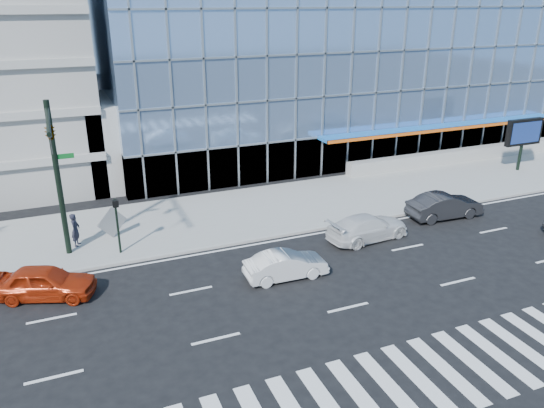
{
  "coord_description": "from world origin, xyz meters",
  "views": [
    {
      "loc": [
        -10.64,
        -21.15,
        12.61
      ],
      "look_at": [
        -0.72,
        3.0,
        2.45
      ],
      "focal_mm": 35.0,
      "sensor_mm": 36.0,
      "label": 1
    }
  ],
  "objects_px": {
    "white_suv": "(368,227)",
    "red_sedan": "(45,282)",
    "ped_signal_post": "(117,218)",
    "marquee_sign": "(524,133)",
    "pedestrian": "(75,230)",
    "tilted_panel": "(112,222)",
    "traffic_signal": "(53,148)",
    "dark_sedan": "(445,206)",
    "white_sedan": "(286,265)"
  },
  "relations": [
    {
      "from": "white_sedan",
      "to": "dark_sedan",
      "type": "distance_m",
      "value": 12.42
    },
    {
      "from": "traffic_signal",
      "to": "white_suv",
      "type": "relative_size",
      "value": 1.63
    },
    {
      "from": "ped_signal_post",
      "to": "white_sedan",
      "type": "xyz_separation_m",
      "value": [
        7.06,
        -5.44,
        -1.48
      ]
    },
    {
      "from": "white_sedan",
      "to": "red_sedan",
      "type": "bearing_deg",
      "value": 78.79
    },
    {
      "from": "marquee_sign",
      "to": "pedestrian",
      "type": "xyz_separation_m",
      "value": [
        -32.54,
        -1.21,
        -2.0
      ]
    },
    {
      "from": "marquee_sign",
      "to": "white_suv",
      "type": "xyz_separation_m",
      "value": [
        -17.44,
        -6.19,
        -2.35
      ]
    },
    {
      "from": "ped_signal_post",
      "to": "marquee_sign",
      "type": "xyz_separation_m",
      "value": [
        30.5,
        3.05,
        0.93
      ]
    },
    {
      "from": "white_sedan",
      "to": "red_sedan",
      "type": "height_order",
      "value": "red_sedan"
    },
    {
      "from": "ped_signal_post",
      "to": "marquee_sign",
      "type": "relative_size",
      "value": 0.75
    },
    {
      "from": "traffic_signal",
      "to": "marquee_sign",
      "type": "relative_size",
      "value": 2.0
    },
    {
      "from": "white_sedan",
      "to": "marquee_sign",
      "type": "bearing_deg",
      "value": -68.44
    },
    {
      "from": "ped_signal_post",
      "to": "pedestrian",
      "type": "xyz_separation_m",
      "value": [
        -2.04,
        1.84,
        -1.08
      ]
    },
    {
      "from": "ped_signal_post",
      "to": "tilted_panel",
      "type": "xyz_separation_m",
      "value": [
        -0.1,
        2.13,
        -1.07
      ]
    },
    {
      "from": "pedestrian",
      "to": "red_sedan",
      "type": "bearing_deg",
      "value": -178.82
    },
    {
      "from": "white_sedan",
      "to": "dark_sedan",
      "type": "bearing_deg",
      "value": -73.49
    },
    {
      "from": "marquee_sign",
      "to": "pedestrian",
      "type": "height_order",
      "value": "marquee_sign"
    },
    {
      "from": "red_sedan",
      "to": "tilted_panel",
      "type": "distance_m",
      "value": 6.24
    },
    {
      "from": "white_sedan",
      "to": "tilted_panel",
      "type": "distance_m",
      "value": 10.44
    },
    {
      "from": "pedestrian",
      "to": "marquee_sign",
      "type": "bearing_deg",
      "value": -68.25
    },
    {
      "from": "marquee_sign",
      "to": "tilted_panel",
      "type": "height_order",
      "value": "marquee_sign"
    },
    {
      "from": "white_sedan",
      "to": "tilted_panel",
      "type": "xyz_separation_m",
      "value": [
        -7.17,
        7.57,
        0.4
      ]
    },
    {
      "from": "dark_sedan",
      "to": "tilted_panel",
      "type": "xyz_separation_m",
      "value": [
        -19.17,
        4.39,
        0.29
      ]
    },
    {
      "from": "traffic_signal",
      "to": "white_sedan",
      "type": "xyz_separation_m",
      "value": [
        9.56,
        -5.07,
        -5.5
      ]
    },
    {
      "from": "traffic_signal",
      "to": "tilted_panel",
      "type": "bearing_deg",
      "value": 46.3
    },
    {
      "from": "white_suv",
      "to": "pedestrian",
      "type": "bearing_deg",
      "value": 64.91
    },
    {
      "from": "ped_signal_post",
      "to": "white_sedan",
      "type": "bearing_deg",
      "value": -37.62
    },
    {
      "from": "traffic_signal",
      "to": "ped_signal_post",
      "type": "bearing_deg",
      "value": 8.52
    },
    {
      "from": "dark_sedan",
      "to": "red_sedan",
      "type": "height_order",
      "value": "dark_sedan"
    },
    {
      "from": "white_suv",
      "to": "dark_sedan",
      "type": "distance_m",
      "value": 6.07
    },
    {
      "from": "white_sedan",
      "to": "red_sedan",
      "type": "distance_m",
      "value": 10.99
    },
    {
      "from": "white_suv",
      "to": "red_sedan",
      "type": "distance_m",
      "value": 16.71
    },
    {
      "from": "white_suv",
      "to": "red_sedan",
      "type": "bearing_deg",
      "value": 82.67
    },
    {
      "from": "ped_signal_post",
      "to": "white_suv",
      "type": "relative_size",
      "value": 0.61
    },
    {
      "from": "marquee_sign",
      "to": "pedestrian",
      "type": "relative_size",
      "value": 2.19
    },
    {
      "from": "traffic_signal",
      "to": "white_sedan",
      "type": "distance_m",
      "value": 12.14
    },
    {
      "from": "red_sedan",
      "to": "ped_signal_post",
      "type": "bearing_deg",
      "value": -30.49
    },
    {
      "from": "marquee_sign",
      "to": "tilted_panel",
      "type": "distance_m",
      "value": 30.68
    },
    {
      "from": "traffic_signal",
      "to": "tilted_panel",
      "type": "relative_size",
      "value": 6.15
    },
    {
      "from": "marquee_sign",
      "to": "white_sedan",
      "type": "xyz_separation_m",
      "value": [
        -23.44,
        -8.49,
        -2.4
      ]
    },
    {
      "from": "red_sedan",
      "to": "traffic_signal",
      "type": "bearing_deg",
      "value": -3.6
    },
    {
      "from": "red_sedan",
      "to": "pedestrian",
      "type": "bearing_deg",
      "value": 1.65
    },
    {
      "from": "traffic_signal",
      "to": "tilted_panel",
      "type": "distance_m",
      "value": 6.16
    },
    {
      "from": "ped_signal_post",
      "to": "tilted_panel",
      "type": "distance_m",
      "value": 2.39
    },
    {
      "from": "dark_sedan",
      "to": "tilted_panel",
      "type": "bearing_deg",
      "value": 79.76
    },
    {
      "from": "ped_signal_post",
      "to": "pedestrian",
      "type": "relative_size",
      "value": 1.64
    },
    {
      "from": "traffic_signal",
      "to": "marquee_sign",
      "type": "bearing_deg",
      "value": 5.92
    },
    {
      "from": "ped_signal_post",
      "to": "red_sedan",
      "type": "distance_m",
      "value": 4.92
    },
    {
      "from": "white_suv",
      "to": "ped_signal_post",
      "type": "bearing_deg",
      "value": 69.63
    },
    {
      "from": "marquee_sign",
      "to": "ped_signal_post",
      "type": "bearing_deg",
      "value": -174.29
    },
    {
      "from": "white_sedan",
      "to": "dark_sedan",
      "type": "xyz_separation_m",
      "value": [
        12.0,
        3.19,
        0.11
      ]
    }
  ]
}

